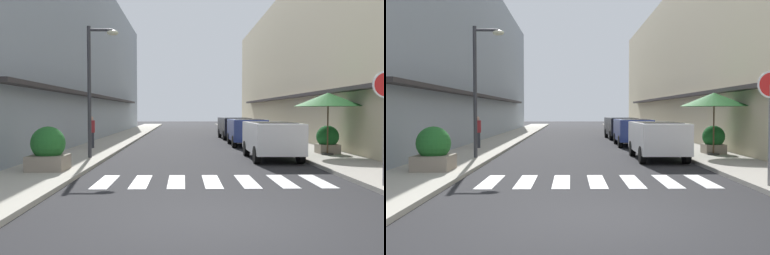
% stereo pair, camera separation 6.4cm
% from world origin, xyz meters
% --- Properties ---
extents(ground_plane, '(104.49, 104.49, 0.00)m').
position_xyz_m(ground_plane, '(0.00, 19.00, 0.00)').
color(ground_plane, '#232326').
extents(sidewalk_left, '(2.48, 66.49, 0.12)m').
position_xyz_m(sidewalk_left, '(-4.98, 19.00, 0.06)').
color(sidewalk_left, '#ADA899').
rests_on(sidewalk_left, ground_plane).
extents(sidewalk_right, '(2.48, 66.49, 0.12)m').
position_xyz_m(sidewalk_right, '(4.98, 19.00, 0.06)').
color(sidewalk_right, '#9E998E').
rests_on(sidewalk_right, ground_plane).
extents(building_row_left, '(5.50, 44.74, 10.93)m').
position_xyz_m(building_row_left, '(-8.72, 20.37, 5.46)').
color(building_row_left, '#939EA8').
rests_on(building_row_left, ground_plane).
extents(building_row_right, '(5.50, 44.74, 10.27)m').
position_xyz_m(building_row_right, '(8.72, 20.37, 5.13)').
color(building_row_right, beige).
rests_on(building_row_right, ground_plane).
extents(crosswalk, '(6.15, 2.20, 0.01)m').
position_xyz_m(crosswalk, '(-0.00, 3.94, 0.01)').
color(crosswalk, silver).
rests_on(crosswalk, ground_plane).
extents(parked_car_near, '(1.85, 4.06, 1.47)m').
position_xyz_m(parked_car_near, '(2.69, 9.07, 0.92)').
color(parked_car_near, silver).
rests_on(parked_car_near, ground_plane).
extents(parked_car_mid, '(1.87, 4.07, 1.47)m').
position_xyz_m(parked_car_mid, '(2.69, 15.71, 0.92)').
color(parked_car_mid, navy).
rests_on(parked_car_mid, ground_plane).
extents(parked_car_far, '(1.91, 4.10, 1.47)m').
position_xyz_m(parked_car_far, '(2.69, 21.44, 0.92)').
color(parked_car_far, black).
rests_on(parked_car_far, ground_plane).
extents(street_lamp, '(1.19, 0.28, 5.01)m').
position_xyz_m(street_lamp, '(-4.15, 8.86, 3.21)').
color(street_lamp, '#38383D').
rests_on(street_lamp, sidewalk_left).
extents(cafe_umbrella, '(2.71, 2.71, 2.53)m').
position_xyz_m(cafe_umbrella, '(5.11, 9.68, 2.36)').
color(cafe_umbrella, '#262626').
rests_on(cafe_umbrella, sidewalk_right).
extents(planter_corner, '(1.10, 1.10, 1.32)m').
position_xyz_m(planter_corner, '(-4.85, 5.44, 0.73)').
color(planter_corner, gray).
rests_on(planter_corner, sidewalk_left).
extents(planter_midblock, '(0.93, 0.93, 1.18)m').
position_xyz_m(planter_midblock, '(5.32, 10.27, 0.70)').
color(planter_midblock, gray).
rests_on(planter_midblock, sidewalk_right).
extents(pedestrian_walking_near, '(0.34, 0.34, 1.53)m').
position_xyz_m(pedestrian_walking_near, '(-5.22, 13.14, 0.92)').
color(pedestrian_walking_near, '#282B33').
rests_on(pedestrian_walking_near, sidewalk_left).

